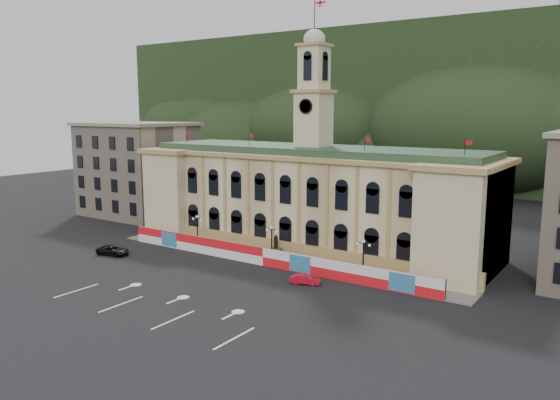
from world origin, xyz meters
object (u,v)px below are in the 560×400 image
Objects in this scene: red_sedan at (305,279)px; black_suv at (113,250)px; lamp_center at (272,241)px; statue at (276,253)px.

red_sedan is 0.73× the size of black_suv.
lamp_center is at bearing -75.51° from black_suv.
statue is 11.14m from red_sedan.
lamp_center reaches higher than black_suv.
black_suv is at bearing -152.95° from statue.
red_sedan is (8.98, -6.57, -0.58)m from statue.
black_suv is (-21.52, -9.99, -2.37)m from lamp_center.
black_suv reaches higher than red_sedan.
black_suv is (-30.49, -4.42, 0.09)m from red_sedan.
statue is at bearing -73.36° from black_suv.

